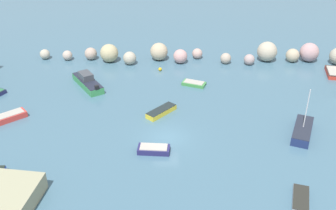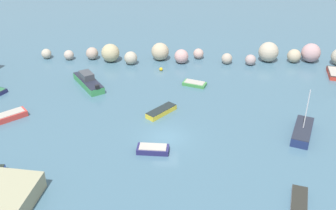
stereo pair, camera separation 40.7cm
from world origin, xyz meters
The scene contains 11 objects.
cove_water centered at (0.00, 0.00, 0.00)m, with size 160.00×160.00×0.00m, color #43697E.
rock_breakwater centered at (6.33, 19.89, 1.16)m, with size 43.39×4.21×2.80m.
channel_buoy centered at (-1.42, 16.33, 0.24)m, with size 0.47×0.47×0.47m, color gold.
moored_boat_0 centered at (13.61, 1.06, 0.47)m, with size 3.34×5.24×5.08m.
moored_boat_2 centered at (-1.11, -2.38, 0.29)m, with size 3.05×1.49×0.61m.
moored_boat_3 centered at (-10.23, 11.37, 0.60)m, with size 4.87×6.03×1.67m.
moored_boat_4 centered at (10.93, -8.70, 0.23)m, with size 2.04×3.34×0.46m.
moored_boat_6 centered at (-0.73, 4.78, 0.30)m, with size 3.34×3.65×0.60m.
moored_boat_7 centered at (-16.83, 3.14, 0.34)m, with size 3.35×3.20×0.70m.
moored_boat_8 centered at (21.54, 15.87, 0.29)m, with size 2.18×3.97×0.56m.
moored_boat_9 centered at (3.04, 12.07, 0.22)m, with size 3.16×2.27×0.46m.
Camera 1 is at (1.18, -32.82, 21.89)m, focal length 42.39 mm.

